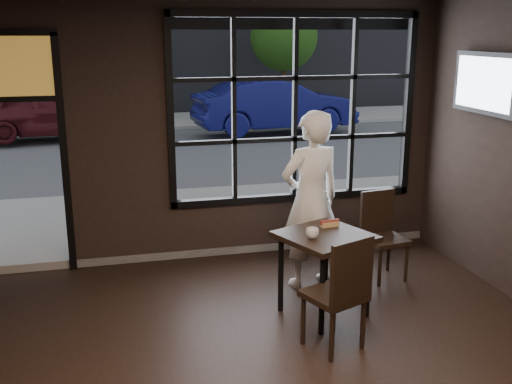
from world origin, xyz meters
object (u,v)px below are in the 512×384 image
object	(u,v)px
chair_near	(334,291)
navy_car	(275,105)
cafe_table	(324,274)
man	(311,200)

from	to	relation	value
chair_near	navy_car	bearing A→B (deg)	-125.10
cafe_table	navy_car	bearing A→B (deg)	54.50
cafe_table	chair_near	size ratio (longest dim) A/B	0.79
man	navy_car	distance (m)	9.87
man	navy_car	size ratio (longest dim) A/B	0.45
man	navy_car	bearing A→B (deg)	-115.45
chair_near	man	xyz separation A→B (m)	(0.23, 1.34, 0.44)
chair_near	cafe_table	bearing A→B (deg)	-124.97
chair_near	navy_car	distance (m)	11.23
cafe_table	man	world-z (taller)	man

